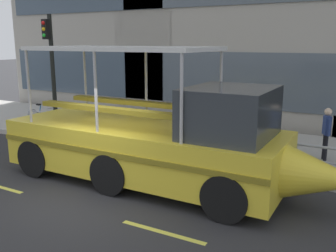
% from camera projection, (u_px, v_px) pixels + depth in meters
% --- Properties ---
extents(ground_plane, '(120.00, 120.00, 0.00)m').
position_uv_depth(ground_plane, '(89.00, 195.00, 8.86)').
color(ground_plane, '#2B2B2D').
extents(sidewalk, '(32.00, 4.80, 0.18)m').
position_uv_depth(sidewalk, '(192.00, 139.00, 13.61)').
color(sidewalk, '#A8A59E').
rests_on(sidewalk, ground_plane).
extents(curb_edge, '(32.00, 0.18, 0.18)m').
position_uv_depth(curb_edge, '(156.00, 157.00, 11.49)').
color(curb_edge, '#B2ADA3').
rests_on(curb_edge, ground_plane).
extents(lane_centreline, '(25.80, 0.12, 0.01)m').
position_uv_depth(lane_centreline, '(68.00, 206.00, 8.28)').
color(lane_centreline, '#DBD64C').
rests_on(lane_centreline, ground_plane).
extents(curb_guardrail, '(12.91, 0.09, 0.82)m').
position_uv_depth(curb_guardrail, '(177.00, 136.00, 11.39)').
color(curb_guardrail, '#9EA0A8').
rests_on(curb_guardrail, sidewalk).
extents(traffic_light_pole, '(0.24, 0.46, 4.35)m').
position_uv_depth(traffic_light_pole, '(51.00, 62.00, 14.08)').
color(traffic_light_pole, black).
rests_on(traffic_light_pole, sidewalk).
extents(leaned_bicycle, '(1.74, 0.46, 0.96)m').
position_uv_depth(leaned_bicycle, '(43.00, 119.00, 14.87)').
color(leaned_bicycle, black).
rests_on(leaned_bicycle, sidewalk).
extents(duck_tour_boat, '(8.97, 2.54, 3.43)m').
position_uv_depth(duck_tour_boat, '(160.00, 142.00, 9.33)').
color(duck_tour_boat, yellow).
rests_on(duck_tour_boat, ground_plane).
extents(pedestrian_near_bow, '(0.27, 0.41, 1.53)m').
position_uv_depth(pedestrian_near_bow, '(327.00, 129.00, 10.73)').
color(pedestrian_near_bow, black).
rests_on(pedestrian_near_bow, sidewalk).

